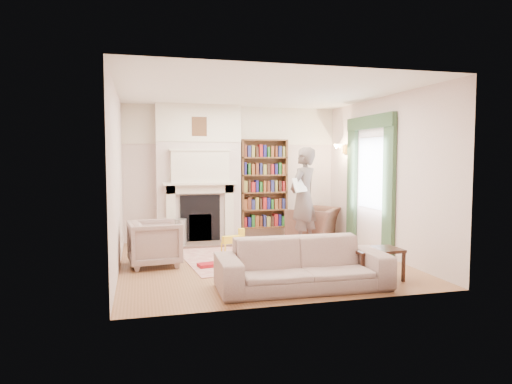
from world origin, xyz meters
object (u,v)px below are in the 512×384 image
object	(u,v)px
bookcase	(264,184)
rocking_horse	(232,243)
sofa	(303,264)
armchair_left	(155,243)
coffee_table	(376,264)
man_reading	(303,197)
paraffin_heater	(180,233)
armchair_reading	(313,224)

from	to	relation	value
bookcase	rocking_horse	world-z (taller)	bookcase
bookcase	sofa	bearing A→B (deg)	-97.46
bookcase	armchair_left	xyz separation A→B (m)	(-2.35, -1.97, -0.81)
coffee_table	man_reading	bearing A→B (deg)	92.12
paraffin_heater	armchair_reading	bearing A→B (deg)	0.47
paraffin_heater	bookcase	bearing A→B (deg)	16.31
armchair_reading	rocking_horse	bearing A→B (deg)	-23.92
man_reading	rocking_horse	xyz separation A→B (m)	(-1.50, -0.45, -0.73)
armchair_left	paraffin_heater	bearing A→B (deg)	-26.43
paraffin_heater	rocking_horse	distance (m)	1.31
armchair_left	man_reading	distance (m)	3.02
man_reading	paraffin_heater	world-z (taller)	man_reading
sofa	paraffin_heater	size ratio (longest dim) A/B	4.12
armchair_reading	coffee_table	size ratio (longest dim) A/B	1.51
armchair_left	bookcase	bearing A→B (deg)	-56.27
armchair_reading	armchair_left	xyz separation A→B (m)	(-3.29, -1.46, 0.02)
sofa	rocking_horse	size ratio (longest dim) A/B	4.17
armchair_reading	rocking_horse	distance (m)	2.21
bookcase	rocking_horse	size ratio (longest dim) A/B	3.41
paraffin_heater	rocking_horse	bearing A→B (deg)	-51.67
paraffin_heater	armchair_left	bearing A→B (deg)	-110.20
man_reading	bookcase	bearing A→B (deg)	-104.38
armchair_left	man_reading	world-z (taller)	man_reading
armchair_reading	coffee_table	world-z (taller)	armchair_reading
armchair_left	paraffin_heater	world-z (taller)	armchair_left
rocking_horse	paraffin_heater	bearing A→B (deg)	117.13
armchair_left	man_reading	xyz separation A→B (m)	(2.84, 0.86, 0.60)
man_reading	paraffin_heater	xyz separation A→B (m)	(-2.31, 0.58, -0.69)
armchair_left	paraffin_heater	xyz separation A→B (m)	(0.53, 1.44, -0.09)
armchair_left	coffee_table	bearing A→B (deg)	-124.81
bookcase	paraffin_heater	world-z (taller)	bookcase
coffee_table	paraffin_heater	distance (m)	3.96
sofa	rocking_horse	bearing A→B (deg)	104.68
armchair_left	coffee_table	world-z (taller)	armchair_left
man_reading	coffee_table	distance (m)	2.61
bookcase	rocking_horse	bearing A→B (deg)	-122.94
armchair_reading	man_reading	bearing A→B (deg)	0.91
armchair_reading	man_reading	world-z (taller)	man_reading
paraffin_heater	man_reading	bearing A→B (deg)	-14.05
rocking_horse	man_reading	bearing A→B (deg)	5.48
bookcase	rocking_horse	xyz separation A→B (m)	(-1.01, -1.56, -0.94)
sofa	man_reading	size ratio (longest dim) A/B	1.17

